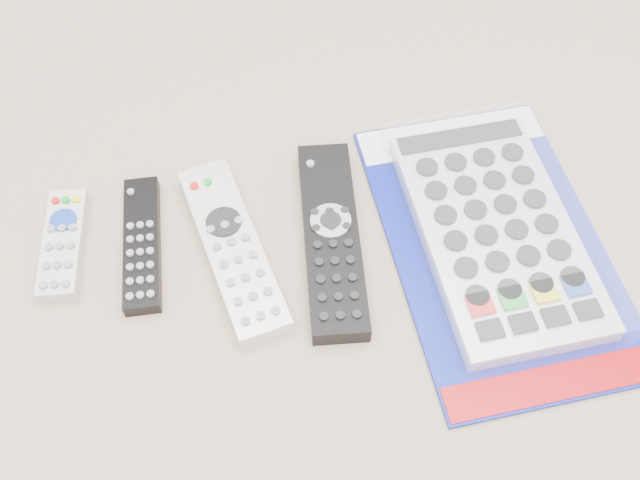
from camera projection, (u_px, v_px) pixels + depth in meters
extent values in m
plane|color=gray|center=(290.00, 235.00, 0.75)|extent=(5.00, 5.00, 0.00)
cube|color=#B7B7B9|center=(64.00, 244.00, 0.73)|extent=(0.05, 0.13, 0.02)
cylinder|color=#1536A3|center=(63.00, 220.00, 0.74)|extent=(0.03, 0.03, 0.00)
cube|color=black|center=(142.00, 243.00, 0.73)|extent=(0.05, 0.16, 0.02)
cube|color=silver|center=(233.00, 248.00, 0.73)|extent=(0.09, 0.22, 0.02)
cylinder|color=black|center=(224.00, 222.00, 0.73)|extent=(0.04, 0.04, 0.00)
cube|color=black|center=(331.00, 237.00, 0.73)|extent=(0.09, 0.24, 0.02)
cylinder|color=silver|center=(331.00, 221.00, 0.73)|extent=(0.05, 0.05, 0.00)
cube|color=#0D1A8F|center=(495.00, 244.00, 0.74)|extent=(0.22, 0.35, 0.01)
cube|color=white|center=(450.00, 135.00, 0.82)|extent=(0.21, 0.05, 0.00)
cube|color=#980A0F|center=(555.00, 383.00, 0.65)|extent=(0.21, 0.03, 0.00)
cube|color=silver|center=(496.00, 232.00, 0.73)|extent=(0.15, 0.27, 0.02)
cube|color=white|center=(498.00, 227.00, 0.72)|extent=(0.17, 0.29, 0.04)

